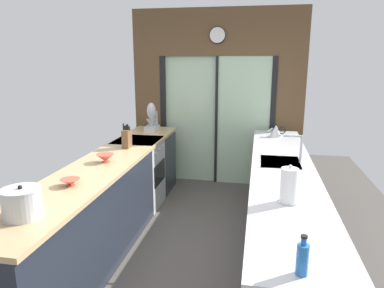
{
  "coord_description": "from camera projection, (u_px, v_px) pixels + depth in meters",
  "views": [
    {
      "loc": [
        0.64,
        -3.1,
        1.97
      ],
      "look_at": [
        -0.08,
        0.73,
        1.02
      ],
      "focal_mm": 33.17,
      "sensor_mm": 36.0,
      "label": 1
    }
  ],
  "objects": [
    {
      "name": "sink_faucet",
      "position": [
        298.0,
        145.0,
        3.61
      ],
      "size": [
        0.19,
        0.02,
        0.29
      ],
      "color": "#B7BABC",
      "rests_on": "right_counter_run"
    },
    {
      "name": "stand_mixer",
      "position": [
        152.0,
        120.0,
        5.21
      ],
      "size": [
        0.17,
        0.27,
        0.42
      ],
      "color": "#B7BABC",
      "rests_on": "left_counter_run"
    },
    {
      "name": "stock_pot",
      "position": [
        22.0,
        203.0,
        2.38
      ],
      "size": [
        0.26,
        0.26,
        0.23
      ],
      "color": "#B7BABC",
      "rests_on": "left_counter_run"
    },
    {
      "name": "paper_towel_roll",
      "position": [
        289.0,
        186.0,
        2.61
      ],
      "size": [
        0.15,
        0.15,
        0.3
      ],
      "color": "#B7BABC",
      "rests_on": "right_counter_run"
    },
    {
      "name": "kettle",
      "position": [
        276.0,
        131.0,
        4.85
      ],
      "size": [
        0.25,
        0.17,
        0.19
      ],
      "color": "#B7BABC",
      "rests_on": "right_counter_run"
    },
    {
      "name": "right_counter_run",
      "position": [
        281.0,
        212.0,
        3.55
      ],
      "size": [
        0.62,
        3.8,
        0.92
      ],
      "color": "#1E232D",
      "rests_on": "ground_plane"
    },
    {
      "name": "mixing_bowl_near",
      "position": [
        70.0,
        182.0,
        2.99
      ],
      "size": [
        0.17,
        0.17,
        0.06
      ],
      "color": "#BC4C38",
      "rests_on": "left_counter_run"
    },
    {
      "name": "knife_block",
      "position": [
        127.0,
        138.0,
        4.24
      ],
      "size": [
        0.09,
        0.14,
        0.3
      ],
      "color": "brown",
      "rests_on": "left_counter_run"
    },
    {
      "name": "mixing_bowl_far",
      "position": [
        105.0,
        158.0,
        3.66
      ],
      "size": [
        0.18,
        0.18,
        0.09
      ],
      "color": "#BC4C38",
      "rests_on": "left_counter_run"
    },
    {
      "name": "soap_bottle",
      "position": [
        302.0,
        258.0,
        1.75
      ],
      "size": [
        0.06,
        0.06,
        0.21
      ],
      "color": "#286BB7",
      "rests_on": "right_counter_run"
    },
    {
      "name": "ground_plane",
      "position": [
        197.0,
        233.0,
        4.12
      ],
      "size": [
        5.04,
        7.6,
        0.02
      ],
      "primitive_type": "cube",
      "color": "#4C4742"
    },
    {
      "name": "left_counter_run",
      "position": [
        104.0,
        205.0,
        3.72
      ],
      "size": [
        0.62,
        3.8,
        0.92
      ],
      "color": "#1E232D",
      "rests_on": "ground_plane"
    },
    {
      "name": "back_wall_unit",
      "position": [
        217.0,
        88.0,
        5.47
      ],
      "size": [
        2.64,
        0.12,
        2.7
      ],
      "color": "brown",
      "rests_on": "ground_plane"
    },
    {
      "name": "oven_range",
      "position": [
        139.0,
        173.0,
        4.79
      ],
      "size": [
        0.6,
        0.6,
        0.92
      ],
      "color": "#B7BABC",
      "rests_on": "ground_plane"
    }
  ]
}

